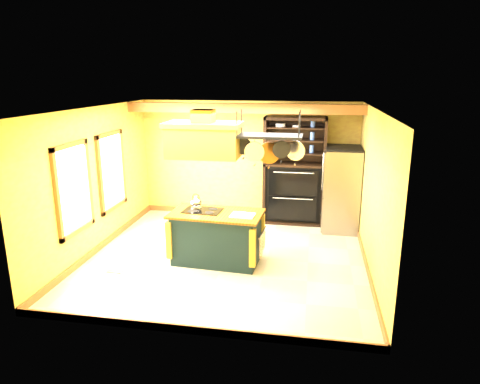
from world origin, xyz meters
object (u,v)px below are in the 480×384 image
(kitchen_island, at_px, (217,237))
(refrigerator, at_px, (341,191))
(range_hood, at_px, (204,138))
(hutch, at_px, (294,183))
(pot_rack, at_px, (269,142))

(kitchen_island, distance_m, refrigerator, 3.11)
(range_hood, height_order, refrigerator, range_hood)
(refrigerator, relative_size, hutch, 0.74)
(kitchen_island, bearing_deg, refrigerator, 47.00)
(kitchen_island, height_order, hutch, hutch)
(hutch, bearing_deg, range_hood, -120.27)
(range_hood, bearing_deg, pot_rack, 0.65)
(hutch, bearing_deg, pot_rack, -97.61)
(kitchen_island, xyz_separation_m, pot_rack, (0.91, 0.01, 1.71))
(range_hood, bearing_deg, hutch, 59.73)
(kitchen_island, height_order, pot_rack, pot_rack)
(range_hood, height_order, pot_rack, same)
(kitchen_island, height_order, refrigerator, refrigerator)
(pot_rack, xyz_separation_m, hutch, (0.33, 2.44, -1.27))
(refrigerator, bearing_deg, hutch, 161.45)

